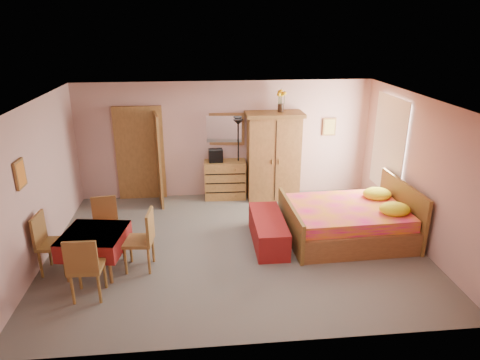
{
  "coord_description": "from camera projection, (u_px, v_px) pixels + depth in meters",
  "views": [
    {
      "loc": [
        -0.61,
        -6.76,
        3.79
      ],
      "look_at": [
        0.1,
        0.3,
        1.15
      ],
      "focal_mm": 32.0,
      "sensor_mm": 36.0,
      "label": 1
    }
  ],
  "objects": [
    {
      "name": "picture_left",
      "position": [
        20.0,
        174.0,
        6.23
      ],
      "size": [
        0.04,
        0.32,
        0.42
      ],
      "primitive_type": "cube",
      "color": "orange",
      "rests_on": "wall_left"
    },
    {
      "name": "chair_west",
      "position": [
        54.0,
        243.0,
        6.74
      ],
      "size": [
        0.48,
        0.48,
        1.0
      ],
      "primitive_type": "cube",
      "rotation": [
        0.0,
        0.0,
        -1.64
      ],
      "color": "olive",
      "rests_on": "floor"
    },
    {
      "name": "chair_south",
      "position": [
        87.0,
        266.0,
        6.12
      ],
      "size": [
        0.47,
        0.47,
        1.01
      ],
      "primitive_type": "cube",
      "rotation": [
        0.0,
        0.0,
        -0.02
      ],
      "color": "olive",
      "rests_on": "floor"
    },
    {
      "name": "bed",
      "position": [
        347.0,
        212.0,
        7.81
      ],
      "size": [
        2.28,
        1.83,
        1.03
      ],
      "primitive_type": "cube",
      "rotation": [
        0.0,
        0.0,
        0.03
      ],
      "color": "#E81676",
      "rests_on": "floor"
    },
    {
      "name": "sunflower_vase",
      "position": [
        281.0,
        101.0,
        9.11
      ],
      "size": [
        0.2,
        0.2,
        0.47
      ],
      "primitive_type": "cube",
      "rotation": [
        0.0,
        0.0,
        0.08
      ],
      "color": "yellow",
      "rests_on": "wardrobe"
    },
    {
      "name": "dining_table",
      "position": [
        96.0,
        252.0,
        6.82
      ],
      "size": [
        1.06,
        1.06,
        0.68
      ],
      "primitive_type": "cube",
      "rotation": [
        0.0,
        0.0,
        -0.15
      ],
      "color": "maroon",
      "rests_on": "floor"
    },
    {
      "name": "floor_lamp",
      "position": [
        238.0,
        159.0,
        9.53
      ],
      "size": [
        0.25,
        0.25,
        1.8
      ],
      "primitive_type": "cube",
      "rotation": [
        0.0,
        0.0,
        0.11
      ],
      "color": "black",
      "rests_on": "floor"
    },
    {
      "name": "wall_right",
      "position": [
        419.0,
        172.0,
        7.53
      ],
      "size": [
        0.1,
        5.0,
        2.6
      ],
      "primitive_type": "cube",
      "color": "tan",
      "rests_on": "floor"
    },
    {
      "name": "wall_mirror",
      "position": [
        224.0,
        129.0,
        9.46
      ],
      "size": [
        0.91,
        0.12,
        0.72
      ],
      "primitive_type": "cube",
      "rotation": [
        0.0,
        0.0,
        -0.08
      ],
      "color": "white",
      "rests_on": "wall_back"
    },
    {
      "name": "ceiling",
      "position": [
        236.0,
        101.0,
        6.78
      ],
      "size": [
        6.5,
        6.5,
        0.0
      ],
      "primitive_type": "plane",
      "rotation": [
        3.14,
        0.0,
        0.0
      ],
      "color": "brown",
      "rests_on": "wall_back"
    },
    {
      "name": "doorway",
      "position": [
        140.0,
        154.0,
        9.45
      ],
      "size": [
        1.06,
        0.12,
        2.15
      ],
      "primitive_type": "cube",
      "color": "#9E6B35",
      "rests_on": "floor"
    },
    {
      "name": "wall_back",
      "position": [
        226.0,
        140.0,
        9.56
      ],
      "size": [
        6.5,
        0.1,
        2.6
      ],
      "primitive_type": "cube",
      "color": "tan",
      "rests_on": "floor"
    },
    {
      "name": "chair_north",
      "position": [
        105.0,
        225.0,
        7.41
      ],
      "size": [
        0.48,
        0.48,
        0.94
      ],
      "primitive_type": "cube",
      "rotation": [
        0.0,
        0.0,
        3.29
      ],
      "color": "#966232",
      "rests_on": "floor"
    },
    {
      "name": "picture_back",
      "position": [
        329.0,
        127.0,
        9.67
      ],
      "size": [
        0.3,
        0.04,
        0.4
      ],
      "primitive_type": "cube",
      "color": "#D8BF59",
      "rests_on": "wall_back"
    },
    {
      "name": "wardrobe",
      "position": [
        273.0,
        156.0,
        9.46
      ],
      "size": [
        1.25,
        0.64,
        1.96
      ],
      "primitive_type": "cube",
      "rotation": [
        0.0,
        0.0,
        -0.0
      ],
      "color": "#986533",
      "rests_on": "floor"
    },
    {
      "name": "chest_of_drawers",
      "position": [
        225.0,
        179.0,
        9.66
      ],
      "size": [
        0.93,
        0.49,
        0.87
      ],
      "primitive_type": "cube",
      "rotation": [
        0.0,
        0.0,
        -0.03
      ],
      "color": "#AD7A3A",
      "rests_on": "floor"
    },
    {
      "name": "bench",
      "position": [
        268.0,
        230.0,
        7.72
      ],
      "size": [
        0.56,
        1.48,
        0.49
      ],
      "primitive_type": "cube",
      "rotation": [
        0.0,
        0.0,
        -0.01
      ],
      "color": "maroon",
      "rests_on": "floor"
    },
    {
      "name": "floor",
      "position": [
        236.0,
        246.0,
        7.68
      ],
      "size": [
        6.5,
        6.5,
        0.0
      ],
      "primitive_type": "plane",
      "color": "slate",
      "rests_on": "ground"
    },
    {
      "name": "window",
      "position": [
        389.0,
        145.0,
        8.6
      ],
      "size": [
        0.08,
        1.4,
        1.95
      ],
      "primitive_type": "cube",
      "color": "white",
      "rests_on": "wall_right"
    },
    {
      "name": "chair_east",
      "position": [
        138.0,
        240.0,
        6.83
      ],
      "size": [
        0.49,
        0.49,
        1.01
      ],
      "primitive_type": "cube",
      "rotation": [
        0.0,
        0.0,
        1.48
      ],
      "color": "olive",
      "rests_on": "floor"
    },
    {
      "name": "wall_left",
      "position": [
        36.0,
        185.0,
        6.93
      ],
      "size": [
        0.1,
        5.0,
        2.6
      ],
      "primitive_type": "cube",
      "color": "tan",
      "rests_on": "floor"
    },
    {
      "name": "wall_front",
      "position": [
        256.0,
        253.0,
        4.9
      ],
      "size": [
        6.5,
        0.1,
        2.6
      ],
      "primitive_type": "cube",
      "color": "tan",
      "rests_on": "floor"
    },
    {
      "name": "stereo",
      "position": [
        216.0,
        155.0,
        9.43
      ],
      "size": [
        0.32,
        0.24,
        0.29
      ],
      "primitive_type": "cube",
      "rotation": [
        0.0,
        0.0,
        0.05
      ],
      "color": "black",
      "rests_on": "chest_of_drawers"
    }
  ]
}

